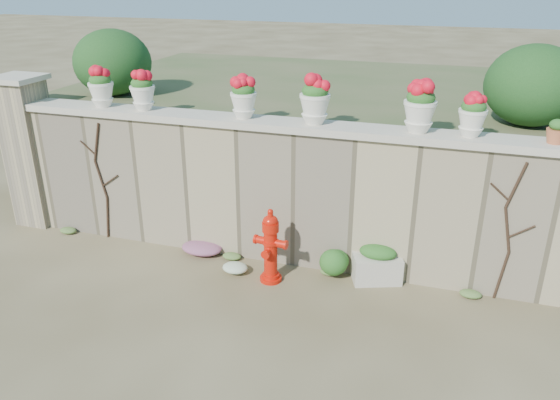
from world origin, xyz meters
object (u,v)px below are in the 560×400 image
(fire_hydrant, at_px, (271,246))
(planter_box, at_px, (377,264))
(terracotta_pot, at_px, (556,133))
(urn_pot_0, at_px, (101,87))

(fire_hydrant, bearing_deg, planter_box, 23.03)
(planter_box, xyz_separation_m, terracotta_pot, (1.94, 0.25, 1.98))
(planter_box, distance_m, terracotta_pot, 2.78)
(fire_hydrant, relative_size, terracotta_pot, 3.84)
(fire_hydrant, xyz_separation_m, urn_pot_0, (-2.87, 0.69, 1.85))
(fire_hydrant, height_order, urn_pot_0, urn_pot_0)
(urn_pot_0, bearing_deg, terracotta_pot, 0.00)
(fire_hydrant, xyz_separation_m, planter_box, (1.40, 0.44, -0.29))
(fire_hydrant, bearing_deg, terracotta_pot, 17.26)
(urn_pot_0, distance_m, terracotta_pot, 6.22)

